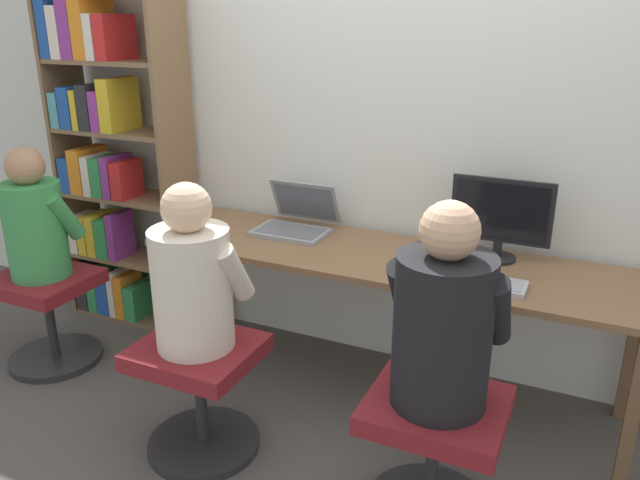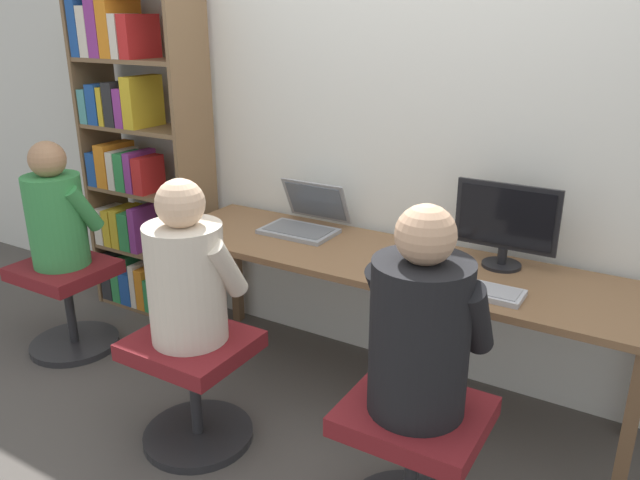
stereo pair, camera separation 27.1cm
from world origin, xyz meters
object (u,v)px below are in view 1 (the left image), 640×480
office_chair_right (200,387)px  person_at_monitor (443,320)px  person_at_laptop (192,278)px  person_near_shelf (35,221)px  desktop_monitor (501,218)px  keyboard (478,282)px  bookshelf (108,164)px  office_chair_left (433,449)px  laptop (296,221)px  office_chair_side (49,310)px

office_chair_right → person_at_monitor: 1.10m
person_at_laptop → person_near_shelf: person_at_laptop is taller
desktop_monitor → person_at_monitor: person_at_monitor is taller
keyboard → bookshelf: 2.19m
office_chair_left → laptop: bearing=139.4°
person_at_laptop → bookshelf: (-1.17, 0.84, 0.15)m
office_chair_side → bookshelf: bearing=95.0°
person_at_laptop → office_chair_right: bearing=-90.0°
keyboard → laptop: bearing=163.7°
desktop_monitor → bookshelf: (-2.18, -0.03, 0.03)m
office_chair_right → office_chair_left: bearing=1.5°
office_chair_left → person_at_monitor: (0.00, 0.01, 0.51)m
laptop → office_chair_right: (-0.02, -0.85, -0.46)m
desktop_monitor → office_chair_right: size_ratio=0.88×
keyboard → office_chair_right: keyboard is taller
person_at_monitor → bookshelf: bearing=159.2°
office_chair_side → person_near_shelf: 0.48m
bookshelf → keyboard: bearing=-7.5°
keyboard → office_chair_side: 2.17m
keyboard → person_at_monitor: (-0.01, -0.53, 0.08)m
laptop → office_chair_left: 1.35m
desktop_monitor → office_chair_right: (-1.00, -0.88, -0.61)m
office_chair_left → person_at_monitor: bearing=90.0°
office_chair_left → bookshelf: bearing=159.0°
office_chair_side → office_chair_left: bearing=-6.2°
office_chair_right → person_at_monitor: (0.97, 0.03, 0.51)m
keyboard → office_chair_side: size_ratio=0.77×
desktop_monitor → person_at_monitor: size_ratio=0.61×
desktop_monitor → laptop: size_ratio=1.20×
person_at_monitor → person_near_shelf: bearing=173.8°
keyboard → desktop_monitor: bearing=86.4°
keyboard → office_chair_right: bearing=-150.1°
laptop → keyboard: laptop is taller
keyboard → office_chair_left: (-0.01, -0.54, -0.43)m
desktop_monitor → person_near_shelf: (-2.12, -0.62, -0.13)m
office_chair_right → person_near_shelf: 1.25m
desktop_monitor → office_chair_side: (-2.12, -0.63, -0.61)m
desktop_monitor → office_chair_left: desktop_monitor is taller
laptop → office_chair_right: size_ratio=0.73×
desktop_monitor → laptop: (-0.99, -0.03, -0.14)m
bookshelf → office_chair_side: size_ratio=3.82×
laptop → person_at_monitor: (0.96, -0.82, 0.04)m
desktop_monitor → person_near_shelf: size_ratio=0.66×
office_chair_left → office_chair_right: size_ratio=1.00×
desktop_monitor → keyboard: bearing=-93.6°
office_chair_right → office_chair_side: (-1.12, 0.25, 0.00)m
desktop_monitor → office_chair_left: 1.05m
laptop → keyboard: bearing=-16.3°
person_near_shelf → keyboard: bearing=8.3°
person_near_shelf → office_chair_left: bearing=-6.3°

